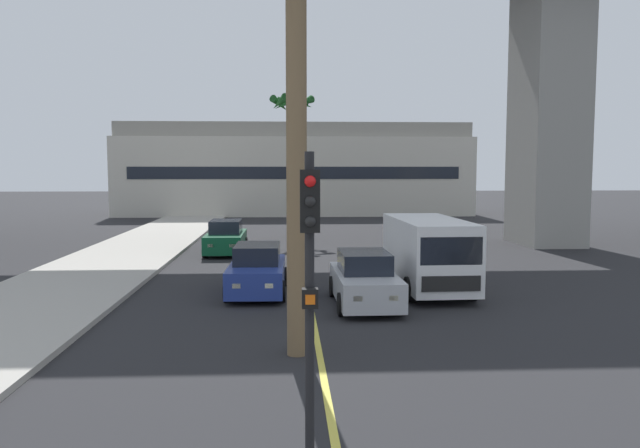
# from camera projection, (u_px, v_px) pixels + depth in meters

# --- Properties ---
(lane_stripe_center) EXTENTS (0.14, 56.00, 0.01)m
(lane_stripe_center) POSITION_uv_depth(u_px,v_px,m) (306.00, 276.00, 23.13)
(lane_stripe_center) COLOR #DBCC4C
(lane_stripe_center) RESTS_ON ground
(pier_building_backdrop) EXTENTS (29.94, 8.04, 7.76)m
(pier_building_backdrop) POSITION_uv_depth(u_px,v_px,m) (294.00, 170.00, 54.46)
(pier_building_backdrop) COLOR beige
(pier_building_backdrop) RESTS_ON ground
(car_queue_front) EXTENTS (1.89, 4.13, 1.56)m
(car_queue_front) POSITION_uv_depth(u_px,v_px,m) (257.00, 271.00, 19.88)
(car_queue_front) COLOR navy
(car_queue_front) RESTS_ON ground
(car_queue_second) EXTENTS (1.84, 4.10, 1.56)m
(car_queue_second) POSITION_uv_depth(u_px,v_px,m) (226.00, 238.00, 29.11)
(car_queue_second) COLOR #0C4728
(car_queue_second) RESTS_ON ground
(car_queue_third) EXTENTS (1.88, 4.13, 1.56)m
(car_queue_third) POSITION_uv_depth(u_px,v_px,m) (365.00, 281.00, 18.16)
(car_queue_third) COLOR #B7BABF
(car_queue_third) RESTS_ON ground
(delivery_van) EXTENTS (2.27, 5.30, 2.36)m
(delivery_van) POSITION_uv_depth(u_px,v_px,m) (428.00, 252.00, 20.15)
(delivery_van) COLOR white
(delivery_van) RESTS_ON ground
(traffic_light_median_near) EXTENTS (0.24, 0.37, 4.20)m
(traffic_light_median_near) POSITION_uv_depth(u_px,v_px,m) (310.00, 272.00, 7.68)
(traffic_light_median_near) COLOR black
(traffic_light_median_near) RESTS_ON ground
(palm_tree_near_median) EXTENTS (2.66, 2.67, 8.26)m
(palm_tree_near_median) POSITION_uv_depth(u_px,v_px,m) (292.00, 126.00, 35.76)
(palm_tree_near_median) COLOR brown
(palm_tree_near_median) RESTS_ON ground
(palm_tree_mid_median) EXTENTS (2.72, 2.77, 9.41)m
(palm_tree_mid_median) POSITION_uv_depth(u_px,v_px,m) (296.00, 4.00, 12.73)
(palm_tree_mid_median) COLOR brown
(palm_tree_mid_median) RESTS_ON ground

